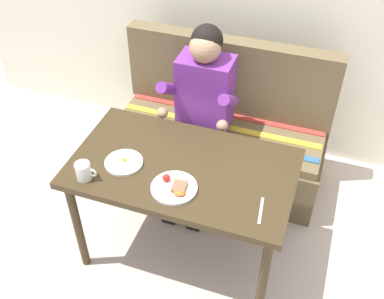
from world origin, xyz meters
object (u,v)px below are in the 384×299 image
(couch, at_px, (221,137))
(person, at_px, (202,100))
(table, at_px, (183,177))
(plate_breakfast, at_px, (174,187))
(coffee_mug, at_px, (84,171))
(plate_eggs, at_px, (124,162))
(fork, at_px, (261,211))

(couch, bearing_deg, person, -116.84)
(table, relative_size, person, 0.99)
(plate_breakfast, distance_m, coffee_mug, 0.47)
(plate_breakfast, bearing_deg, coffee_mug, -170.57)
(table, xyz_separation_m, plate_eggs, (-0.30, -0.09, 0.09))
(table, distance_m, plate_breakfast, 0.20)
(table, height_order, fork, fork)
(plate_eggs, height_order, fork, plate_eggs)
(couch, height_order, plate_breakfast, couch)
(plate_eggs, bearing_deg, table, 16.22)
(fork, bearing_deg, coffee_mug, 178.42)
(person, xyz_separation_m, plate_breakfast, (0.11, -0.77, 0.00))
(table, xyz_separation_m, person, (-0.09, 0.59, 0.09))
(plate_breakfast, bearing_deg, couch, 91.23)
(coffee_mug, relative_size, fork, 0.69)
(couch, relative_size, person, 1.19)
(plate_breakfast, distance_m, plate_eggs, 0.34)
(person, bearing_deg, couch, 63.16)
(person, bearing_deg, coffee_mug, -112.94)
(plate_eggs, xyz_separation_m, coffee_mug, (-0.14, -0.17, 0.04))
(table, height_order, plate_eggs, plate_eggs)
(person, height_order, plate_breakfast, person)
(fork, bearing_deg, couch, 109.82)
(table, distance_m, plate_eggs, 0.33)
(table, xyz_separation_m, fork, (0.47, -0.18, 0.08))
(table, bearing_deg, person, 98.54)
(person, bearing_deg, plate_eggs, -107.56)
(table, relative_size, plate_breakfast, 5.06)
(coffee_mug, bearing_deg, fork, 4.90)
(coffee_mug, bearing_deg, couch, 66.37)
(plate_eggs, distance_m, fork, 0.77)
(couch, height_order, person, person)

